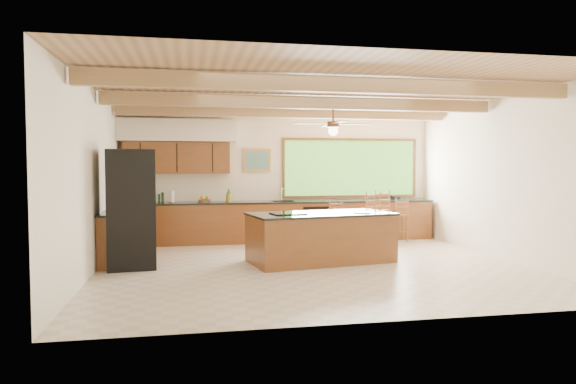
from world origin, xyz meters
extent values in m
plane|color=beige|center=(0.00, 0.00, 0.00)|extent=(7.20, 7.20, 0.00)
cube|color=white|center=(0.00, 3.25, 1.50)|extent=(7.20, 0.04, 3.00)
cube|color=white|center=(0.00, -3.25, 1.50)|extent=(7.20, 0.04, 3.00)
cube|color=white|center=(-3.60, 0.00, 1.50)|extent=(0.04, 6.50, 3.00)
cube|color=white|center=(3.60, 0.00, 1.50)|extent=(0.04, 6.50, 3.00)
cube|color=tan|center=(0.00, 0.00, 3.00)|extent=(7.20, 6.50, 0.04)
cube|color=#A37B51|center=(0.00, -1.60, 2.86)|extent=(7.10, 0.15, 0.22)
cube|color=#A37B51|center=(0.00, 0.50, 2.86)|extent=(7.10, 0.15, 0.22)
cube|color=#A37B51|center=(0.00, 2.30, 2.86)|extent=(7.10, 0.15, 0.22)
cube|color=brown|center=(-2.35, 3.06, 1.90)|extent=(2.30, 0.35, 0.70)
cube|color=white|center=(-2.35, 2.99, 2.50)|extent=(2.60, 0.50, 0.48)
cylinder|color=#FFEABF|center=(-3.05, 2.99, 2.27)|extent=(0.10, 0.10, 0.01)
cylinder|color=#FFEABF|center=(-1.65, 2.99, 2.27)|extent=(0.10, 0.10, 0.01)
cube|color=#6DAF3E|center=(1.70, 3.22, 1.67)|extent=(3.20, 0.04, 1.30)
cube|color=#B77938|center=(-0.55, 3.22, 1.85)|extent=(0.64, 0.03, 0.54)
cube|color=#3D6F51|center=(-0.55, 3.20, 1.85)|extent=(0.54, 0.01, 0.44)
cube|color=brown|center=(0.00, 2.91, 0.44)|extent=(7.00, 0.65, 0.88)
cube|color=black|center=(0.00, 2.91, 0.90)|extent=(7.04, 0.69, 0.04)
cube|color=brown|center=(-3.26, 1.35, 0.44)|extent=(0.65, 2.35, 0.88)
cube|color=black|center=(-3.26, 1.35, 0.90)|extent=(0.69, 2.39, 0.04)
cube|color=black|center=(0.70, 2.58, 0.42)|extent=(0.60, 0.02, 0.78)
cube|color=silver|center=(0.00, 2.91, 0.91)|extent=(0.50, 0.38, 0.03)
cylinder|color=silver|center=(0.00, 3.11, 1.07)|extent=(0.03, 0.03, 0.30)
cylinder|color=silver|center=(0.00, 3.01, 1.20)|extent=(0.03, 0.20, 0.03)
cylinder|color=white|center=(-2.47, 2.90, 1.05)|extent=(0.11, 0.11, 0.26)
cylinder|color=#183C1B|center=(-2.75, 3.04, 1.01)|extent=(0.05, 0.05, 0.18)
cylinder|color=#183C1B|center=(-2.67, 3.07, 1.03)|extent=(0.06, 0.06, 0.22)
cube|color=black|center=(2.76, 3.01, 0.96)|extent=(0.23, 0.21, 0.09)
cube|color=brown|center=(0.23, 0.33, 0.42)|extent=(2.66, 1.57, 0.85)
cube|color=black|center=(0.23, 0.33, 0.86)|extent=(2.71, 1.61, 0.04)
cube|color=black|center=(-0.39, 0.22, 0.89)|extent=(0.63, 0.53, 0.02)
cylinder|color=white|center=(0.96, 0.18, 0.89)|extent=(0.31, 0.31, 0.02)
cube|color=black|center=(-3.05, 0.40, 1.00)|extent=(0.85, 0.83, 2.00)
cube|color=silver|center=(-2.66, 0.40, 1.00)|extent=(0.03, 0.06, 1.84)
cube|color=brown|center=(1.12, 2.45, 0.59)|extent=(0.43, 0.43, 0.04)
cylinder|color=brown|center=(0.98, 2.31, 0.29)|extent=(0.03, 0.03, 0.57)
cylinder|color=brown|center=(1.26, 2.31, 0.29)|extent=(0.03, 0.03, 0.57)
cylinder|color=brown|center=(0.98, 2.59, 0.29)|extent=(0.03, 0.03, 0.57)
cylinder|color=brown|center=(1.26, 2.59, 0.29)|extent=(0.03, 0.03, 0.57)
cube|color=brown|center=(1.92, 2.45, 0.70)|extent=(0.44, 0.44, 0.04)
cylinder|color=brown|center=(1.76, 2.29, 0.34)|extent=(0.04, 0.04, 0.68)
cylinder|color=brown|center=(2.08, 2.29, 0.34)|extent=(0.04, 0.04, 0.68)
cylinder|color=brown|center=(1.76, 2.61, 0.34)|extent=(0.04, 0.04, 0.68)
cylinder|color=brown|center=(2.08, 2.61, 0.34)|extent=(0.04, 0.04, 0.68)
cube|color=brown|center=(2.14, 2.45, 0.72)|extent=(0.43, 0.43, 0.04)
cylinder|color=brown|center=(1.97, 2.28, 0.35)|extent=(0.04, 0.04, 0.69)
cylinder|color=brown|center=(2.31, 2.28, 0.35)|extent=(0.04, 0.04, 0.69)
cylinder|color=brown|center=(1.97, 2.62, 0.35)|extent=(0.04, 0.04, 0.69)
cylinder|color=brown|center=(2.31, 2.62, 0.35)|extent=(0.04, 0.04, 0.69)
cube|color=brown|center=(2.62, 2.45, 0.60)|extent=(0.36, 0.36, 0.04)
cylinder|color=brown|center=(2.48, 2.31, 0.29)|extent=(0.03, 0.03, 0.58)
cylinder|color=brown|center=(2.77, 2.31, 0.29)|extent=(0.03, 0.03, 0.58)
cylinder|color=brown|center=(2.48, 2.59, 0.29)|extent=(0.03, 0.03, 0.58)
cylinder|color=brown|center=(2.77, 2.59, 0.29)|extent=(0.03, 0.03, 0.58)
camera|label=1|loc=(-2.06, -8.56, 1.74)|focal=32.00mm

